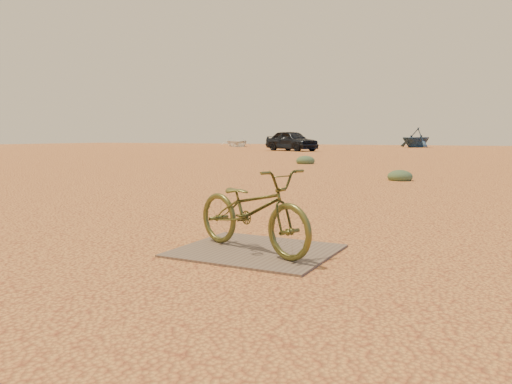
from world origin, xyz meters
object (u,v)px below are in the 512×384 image
at_px(plywood_board, 256,251).
at_px(bicycle, 252,210).
at_px(boat_far_left, 416,137).
at_px(car, 292,141).
at_px(boat_near_left, 237,142).

bearing_deg(plywood_board, bicycle, -96.33).
height_order(plywood_board, boat_far_left, boat_far_left).
relative_size(plywood_board, car, 0.32).
relative_size(boat_near_left, boat_far_left, 1.23).
bearing_deg(car, boat_near_left, 69.14).
distance_m(bicycle, car, 33.82).
bearing_deg(plywood_board, car, 112.57).
bearing_deg(bicycle, car, 43.04).
xyz_separation_m(boat_near_left, boat_far_left, (17.93, 4.47, 0.51)).
relative_size(bicycle, car, 0.34).
bearing_deg(boat_near_left, plywood_board, -92.81).
height_order(plywood_board, car, car).
relative_size(car, boat_near_left, 0.99).
xyz_separation_m(bicycle, boat_far_left, (-6.40, 47.31, 0.56)).
relative_size(bicycle, boat_near_left, 0.33).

